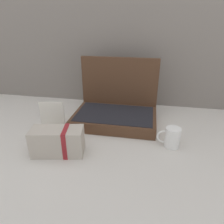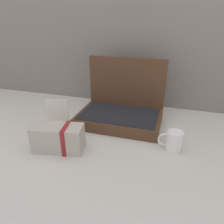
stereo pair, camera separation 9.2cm
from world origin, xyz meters
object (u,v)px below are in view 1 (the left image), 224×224
(cream_toiletry_bag, at_px, (58,141))
(coffee_mug, at_px, (172,137))
(info_card_left, at_px, (52,116))
(open_suitcase, at_px, (116,108))

(cream_toiletry_bag, distance_m, coffee_mug, 0.53)
(coffee_mug, bearing_deg, cream_toiletry_bag, -163.60)
(info_card_left, bearing_deg, open_suitcase, 20.65)
(cream_toiletry_bag, relative_size, coffee_mug, 2.22)
(coffee_mug, bearing_deg, open_suitcase, 143.07)
(info_card_left, bearing_deg, cream_toiletry_bag, -68.64)
(open_suitcase, xyz_separation_m, coffee_mug, (0.31, -0.23, -0.03))
(open_suitcase, height_order, info_card_left, open_suitcase)
(open_suitcase, xyz_separation_m, cream_toiletry_bag, (-0.20, -0.38, -0.02))
(cream_toiletry_bag, bearing_deg, coffee_mug, 16.40)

